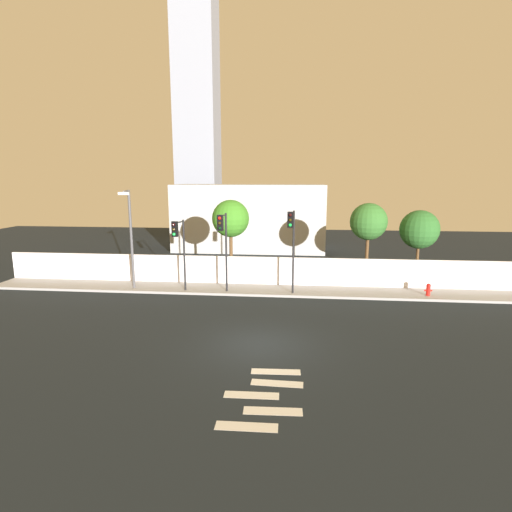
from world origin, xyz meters
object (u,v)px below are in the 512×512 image
object	(u,v)px
fire_hydrant	(428,289)
roadside_tree_midright	(419,230)
traffic_light_right	(292,235)
traffic_light_center	(179,240)
roadside_tree_leftmost	(231,219)
street_lamp_curbside	(130,231)
roadside_tree_midleft	(369,222)
traffic_light_left	(223,236)

from	to	relation	value
fire_hydrant	roadside_tree_midright	size ratio (longest dim) A/B	0.15
traffic_light_right	fire_hydrant	xyz separation A→B (m)	(8.06, 0.66, -3.20)
traffic_light_center	roadside_tree_leftmost	world-z (taller)	roadside_tree_leftmost
traffic_light_right	street_lamp_curbside	xyz separation A→B (m)	(-9.86, 0.39, 0.07)
traffic_light_center	traffic_light_right	distance (m)	6.69
roadside_tree_midright	roadside_tree_midleft	bearing A→B (deg)	180.00
traffic_light_left	traffic_light_center	bearing A→B (deg)	177.34
roadside_tree_leftmost	street_lamp_curbside	bearing A→B (deg)	-147.94
fire_hydrant	roadside_tree_midright	world-z (taller)	roadside_tree_midright
roadside_tree_midleft	street_lamp_curbside	bearing A→B (deg)	-166.60
traffic_light_right	roadside_tree_leftmost	world-z (taller)	roadside_tree_leftmost
fire_hydrant	roadside_tree_midleft	xyz separation A→B (m)	(-3.08, 3.26, 3.59)
traffic_light_left	traffic_light_center	world-z (taller)	traffic_light_left
roadside_tree_leftmost	traffic_light_left	bearing A→B (deg)	-87.00
fire_hydrant	roadside_tree_midright	bearing A→B (deg)	86.43
traffic_light_left	street_lamp_curbside	xyz separation A→B (m)	(-5.86, 0.60, 0.17)
traffic_light_center	roadside_tree_midleft	xyz separation A→B (m)	(11.66, 4.01, 0.79)
traffic_light_right	traffic_light_left	bearing A→B (deg)	-176.99
roadside_tree_midright	traffic_light_right	bearing A→B (deg)	-154.60
traffic_light_left	roadside_tree_midright	size ratio (longest dim) A/B	0.97
traffic_light_center	fire_hydrant	world-z (taller)	traffic_light_center
traffic_light_left	roadside_tree_leftmost	xyz separation A→B (m)	(-0.22, 4.13, 0.60)
fire_hydrant	roadside_tree_midleft	size ratio (longest dim) A/B	0.14
roadside_tree_midleft	roadside_tree_midright	xyz separation A→B (m)	(3.28, 0.00, -0.47)
traffic_light_right	street_lamp_curbside	size ratio (longest dim) A/B	0.81
fire_hydrant	traffic_light_right	bearing A→B (deg)	-175.30
traffic_light_right	roadside_tree_leftmost	distance (m)	5.78
street_lamp_curbside	roadside_tree_midright	size ratio (longest dim) A/B	1.24
roadside_tree_leftmost	roadside_tree_midleft	world-z (taller)	roadside_tree_leftmost
traffic_light_right	street_lamp_curbside	bearing A→B (deg)	177.73
roadside_tree_leftmost	roadside_tree_midright	bearing A→B (deg)	0.00
traffic_light_center	traffic_light_left	bearing A→B (deg)	-2.66
traffic_light_right	roadside_tree_midleft	bearing A→B (deg)	38.21
roadside_tree_midright	fire_hydrant	bearing A→B (deg)	-93.57
roadside_tree_leftmost	fire_hydrant	bearing A→B (deg)	-14.88
roadside_tree_leftmost	traffic_light_center	bearing A→B (deg)	-121.54
roadside_tree_leftmost	roadside_tree_midright	xyz separation A→B (m)	(12.48, 0.00, -0.58)
traffic_light_right	roadside_tree_midright	distance (m)	9.15
traffic_light_left	street_lamp_curbside	world-z (taller)	street_lamp_curbside
fire_hydrant	traffic_light_left	bearing A→B (deg)	-175.86
traffic_light_left	traffic_light_center	size ratio (longest dim) A/B	1.10
roadside_tree_midleft	fire_hydrant	bearing A→B (deg)	-46.65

